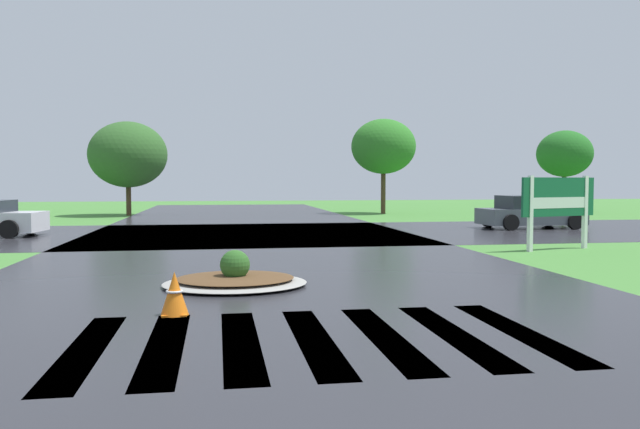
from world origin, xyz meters
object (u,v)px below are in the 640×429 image
Objects in this scene: median_island at (235,279)px; traffic_cone at (175,294)px; estate_billboard at (558,201)px; car_blue_compact at (530,213)px.

traffic_cone is (-0.94, -2.44, 0.18)m from median_island.
traffic_cone is (-10.19, -7.21, -1.10)m from estate_billboard.
estate_billboard reaches higher than car_blue_compact.
estate_billboard is 8.46m from car_blue_compact.
estate_billboard is 4.08× the size of traffic_cone.
estate_billboard reaches higher than median_island.
car_blue_compact is 6.53× the size of traffic_cone.
car_blue_compact reaches higher than median_island.
estate_billboard is 12.53m from traffic_cone.
car_blue_compact is at bearing 45.26° from median_island.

